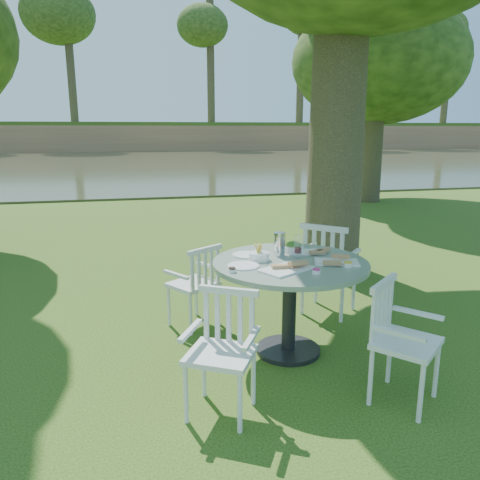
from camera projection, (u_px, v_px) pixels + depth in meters
name	position (u px, v px, depth m)	size (l,w,h in m)	color
ground	(245.00, 328.00, 4.61)	(140.00, 140.00, 0.00)	#213D0C
table	(290.00, 281.00, 3.97)	(1.31, 1.31, 0.83)	black
chair_ne	(326.00, 262.00, 4.82)	(0.68, 0.68, 0.98)	silver
chair_nw	(199.00, 280.00, 4.54)	(0.56, 0.56, 0.83)	silver
chair_sw	(224.00, 341.00, 3.21)	(0.57, 0.56, 0.85)	silver
chair_se	(395.00, 332.00, 3.32)	(0.60, 0.60, 0.87)	silver
tableware	(283.00, 255.00, 3.99)	(1.14, 0.83, 0.21)	white
river	(148.00, 164.00, 26.40)	(100.00, 28.00, 0.12)	#32351F
far_bank	(139.00, 68.00, 41.95)	(100.00, 18.00, 15.20)	#936444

